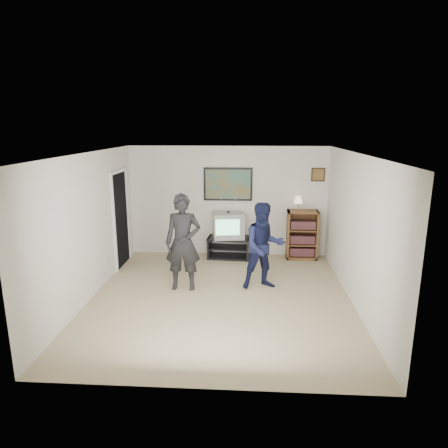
# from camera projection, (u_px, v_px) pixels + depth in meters

# --- Properties ---
(room_shell) EXTENTS (4.51, 5.00, 2.51)m
(room_shell) POSITION_uv_depth(u_px,v_px,m) (222.00, 224.00, 7.03)
(room_shell) COLOR #937F5D
(room_shell) RESTS_ON ground
(media_stand) EXTENTS (0.99, 0.60, 0.48)m
(media_stand) POSITION_uv_depth(u_px,v_px,m) (229.00, 247.00, 9.09)
(media_stand) COLOR black
(media_stand) RESTS_ON room_shell
(crt_television) EXTENTS (0.76, 0.67, 0.57)m
(crt_television) POSITION_uv_depth(u_px,v_px,m) (228.00, 225.00, 8.97)
(crt_television) COLOR #9A9A95
(crt_television) RESTS_ON media_stand
(bookshelf) EXTENTS (0.67, 0.38, 1.10)m
(bookshelf) POSITION_uv_depth(u_px,v_px,m) (302.00, 235.00, 8.97)
(bookshelf) COLOR #582C1A
(bookshelf) RESTS_ON room_shell
(table_lamp) EXTENTS (0.20, 0.20, 0.32)m
(table_lamp) POSITION_uv_depth(u_px,v_px,m) (298.00, 203.00, 8.85)
(table_lamp) COLOR #FADFBE
(table_lamp) RESTS_ON bookshelf
(person_tall) EXTENTS (0.66, 0.44, 1.77)m
(person_tall) POSITION_uv_depth(u_px,v_px,m) (183.00, 242.00, 7.20)
(person_tall) COLOR black
(person_tall) RESTS_ON room_shell
(person_short) EXTENTS (0.91, 0.78, 1.61)m
(person_short) POSITION_uv_depth(u_px,v_px,m) (264.00, 246.00, 7.25)
(person_short) COLOR #141837
(person_short) RESTS_ON room_shell
(controller_left) EXTENTS (0.06, 0.12, 0.03)m
(controller_left) POSITION_uv_depth(u_px,v_px,m) (183.00, 222.00, 7.31)
(controller_left) COLOR white
(controller_left) RESTS_ON person_tall
(controller_right) EXTENTS (0.06, 0.13, 0.04)m
(controller_right) POSITION_uv_depth(u_px,v_px,m) (262.00, 226.00, 7.38)
(controller_right) COLOR white
(controller_right) RESTS_ON person_short
(poster) EXTENTS (1.10, 0.03, 0.75)m
(poster) POSITION_uv_depth(u_px,v_px,m) (228.00, 184.00, 9.00)
(poster) COLOR black
(poster) RESTS_ON room_shell
(air_vent) EXTENTS (0.28, 0.02, 0.14)m
(air_vent) POSITION_uv_depth(u_px,v_px,m) (204.00, 171.00, 8.96)
(air_vent) COLOR white
(air_vent) RESTS_ON room_shell
(small_picture) EXTENTS (0.30, 0.03, 0.30)m
(small_picture) POSITION_uv_depth(u_px,v_px,m) (318.00, 175.00, 8.82)
(small_picture) COLOR black
(small_picture) RESTS_ON room_shell
(doorway) EXTENTS (0.03, 0.85, 2.00)m
(doorway) POSITION_uv_depth(u_px,v_px,m) (120.00, 220.00, 8.44)
(doorway) COLOR black
(doorway) RESTS_ON room_shell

